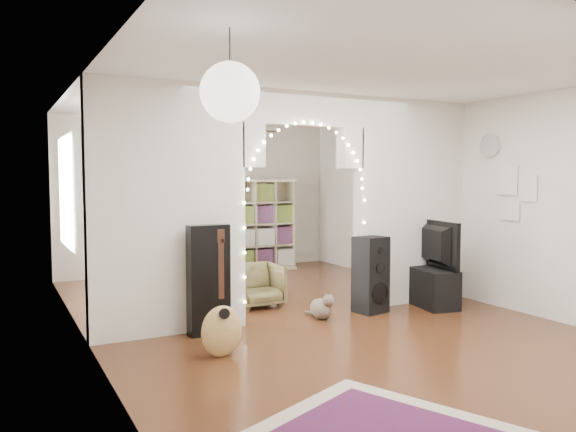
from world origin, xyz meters
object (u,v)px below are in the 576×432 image
dining_table (189,240)px  dining_chair_left (203,265)px  acoustic_guitar (222,310)px  dining_chair_right (257,285)px  floor_speaker (371,275)px  media_console (427,286)px  bookcase (252,224)px

dining_table → dining_chair_left: dining_table is taller
acoustic_guitar → dining_chair_right: (1.16, 1.73, -0.17)m
acoustic_guitar → dining_chair_right: bearing=62.5°
acoustic_guitar → floor_speaker: acoustic_guitar is taller
acoustic_guitar → media_console: (3.20, 0.78, -0.20)m
acoustic_guitar → floor_speaker: bearing=25.1°
bookcase → dining_chair_right: bearing=-92.1°
dining_table → media_console: bearing=-44.6°
dining_chair_right → floor_speaker: bearing=-39.7°
floor_speaker → dining_chair_left: size_ratio=1.68×
acoustic_guitar → dining_chair_right: size_ratio=1.67×
media_console → dining_chair_right: bearing=165.5°
acoustic_guitar → dining_table: 3.93m
dining_chair_left → dining_chair_right: (0.01, -2.08, 0.02)m
media_console → bookcase: 3.89m
dining_chair_right → media_console: bearing=-24.4°
dining_table → dining_chair_left: 0.48m
floor_speaker → bookcase: (0.07, 3.75, 0.35)m
floor_speaker → dining_chair_right: size_ratio=1.55×
bookcase → dining_chair_left: bookcase is taller
acoustic_guitar → media_console: acoustic_guitar is taller
bookcase → dining_table: bearing=-132.3°
floor_speaker → media_console: bearing=-10.2°
media_console → dining_chair_right: dining_chair_right is taller
acoustic_guitar → dining_chair_right: acoustic_guitar is taller
media_console → dining_chair_left: (-2.06, 3.04, 0.01)m
dining_chair_left → dining_chair_right: 2.09m
dining_chair_left → floor_speaker: bearing=-92.9°
dining_table → dining_chair_right: 2.13m
acoustic_guitar → floor_speaker: 2.41m
dining_chair_left → dining_chair_right: dining_chair_right is taller
dining_chair_left → dining_chair_right: size_ratio=0.92×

